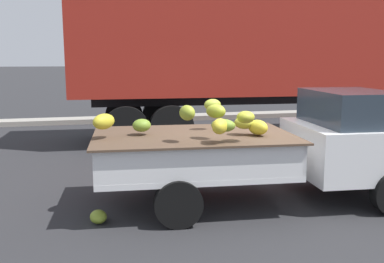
# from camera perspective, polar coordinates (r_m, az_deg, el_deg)

# --- Properties ---
(ground) EXTENTS (220.00, 220.00, 0.00)m
(ground) POSITION_cam_1_polar(r_m,az_deg,el_deg) (6.95, 9.28, -8.83)
(ground) COLOR #28282B
(curb_strip) EXTENTS (80.00, 0.80, 0.16)m
(curb_strip) POSITION_cam_1_polar(r_m,az_deg,el_deg) (15.40, -3.55, 1.83)
(curb_strip) COLOR gray
(curb_strip) RESTS_ON ground
(pickup_truck) EXTENTS (5.29, 2.22, 1.70)m
(pickup_truck) POSITION_cam_1_polar(r_m,az_deg,el_deg) (6.99, 17.18, -1.53)
(pickup_truck) COLOR white
(pickup_truck) RESTS_ON ground
(semi_trailer) EXTENTS (12.12, 3.24, 3.95)m
(semi_trailer) POSITION_cam_1_polar(r_m,az_deg,el_deg) (12.30, 13.31, 11.10)
(semi_trailer) COLOR maroon
(semi_trailer) RESTS_ON ground
(fallen_banana_bunch_near_tailgate) EXTENTS (0.26, 0.32, 0.17)m
(fallen_banana_bunch_near_tailgate) POSITION_cam_1_polar(r_m,az_deg,el_deg) (6.04, -12.31, -10.98)
(fallen_banana_bunch_near_tailgate) COLOR olive
(fallen_banana_bunch_near_tailgate) RESTS_ON ground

